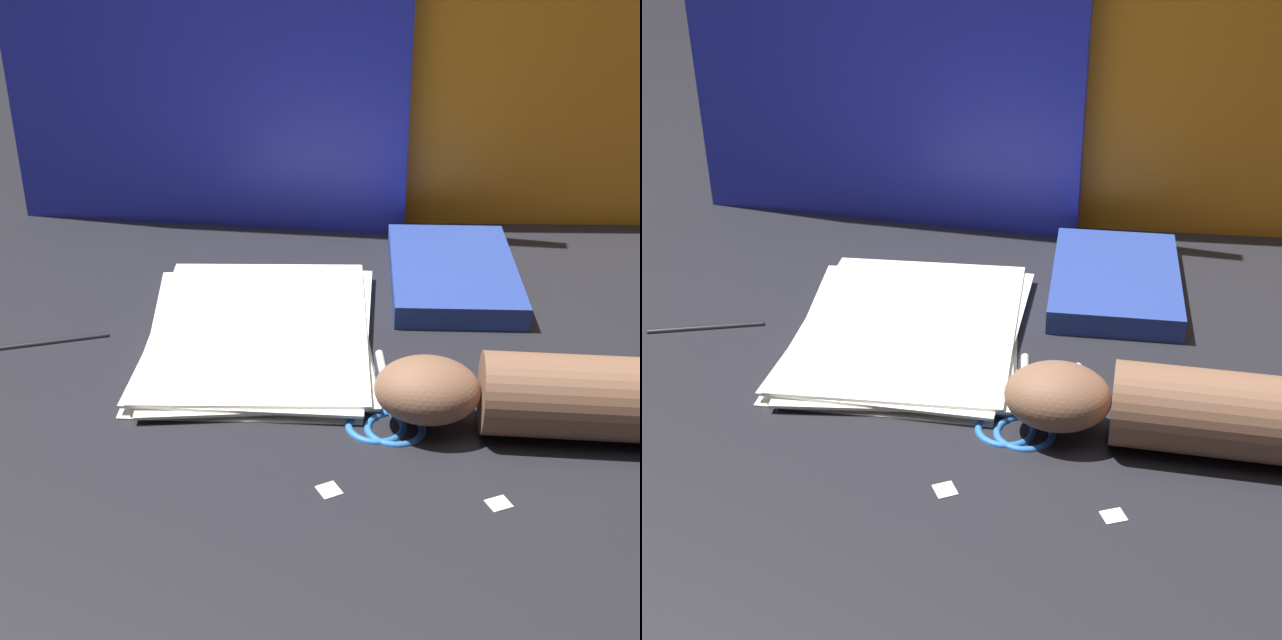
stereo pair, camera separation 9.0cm
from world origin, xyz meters
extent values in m
plane|color=black|center=(0.00, 0.00, 0.00)|extent=(6.00, 6.00, 0.00)
cube|color=#2833D1|center=(-0.14, 0.41, 0.25)|extent=(0.55, 0.10, 0.50)
cube|color=orange|center=(0.20, 0.41, 0.18)|extent=(0.63, 0.04, 0.35)
cube|color=white|center=(-0.06, 0.06, 0.00)|extent=(0.25, 0.33, 0.00)
cube|color=white|center=(-0.06, 0.07, 0.00)|extent=(0.25, 0.33, 0.00)
cube|color=white|center=(-0.06, 0.06, 0.01)|extent=(0.25, 0.33, 0.00)
cube|color=white|center=(-0.06, 0.06, 0.01)|extent=(0.26, 0.34, 0.00)
cube|color=white|center=(-0.06, 0.07, 0.01)|extent=(0.24, 0.33, 0.00)
cube|color=navy|center=(0.17, 0.20, 0.01)|extent=(0.17, 0.26, 0.03)
sphere|color=silver|center=(0.07, -0.08, 0.00)|extent=(0.01, 0.01, 0.01)
cylinder|color=silver|center=(0.07, -0.03, 0.00)|extent=(0.01, 0.11, 0.01)
torus|color=blue|center=(0.07, -0.11, 0.00)|extent=(0.06, 0.06, 0.01)
cylinder|color=silver|center=(0.10, -0.03, 0.00)|extent=(0.06, 0.10, 0.01)
torus|color=blue|center=(0.06, -0.11, 0.00)|extent=(0.08, 0.08, 0.01)
cylinder|color=brown|center=(0.25, -0.12, 0.04)|extent=(0.20, 0.10, 0.08)
ellipsoid|color=brown|center=(0.10, -0.11, 0.04)|extent=(0.11, 0.09, 0.06)
cube|color=white|center=(0.01, -0.20, 0.00)|extent=(0.02, 0.02, 0.00)
cube|color=white|center=(0.15, -0.22, 0.00)|extent=(0.02, 0.02, 0.00)
cylinder|color=black|center=(-0.29, 0.05, 0.00)|extent=(0.13, 0.04, 0.01)
camera|label=1|loc=(-0.01, -0.80, 0.48)|focal=50.00mm
camera|label=2|loc=(0.08, -0.80, 0.48)|focal=50.00mm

